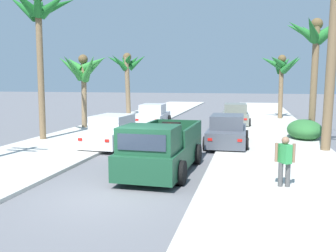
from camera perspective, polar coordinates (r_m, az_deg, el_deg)
ground_plane at (r=10.52m, az=-9.52°, el=-10.63°), size 160.00×160.00×0.00m
sidewalk_left at (r=23.22m, az=-9.69°, el=-0.69°), size 5.05×60.00×0.12m
sidewalk_right at (r=21.52m, az=15.53°, el=-1.47°), size 5.05×60.00×0.12m
curb_left at (r=22.82m, az=-7.08°, el=-0.81°), size 0.16×60.00×0.10m
curb_right at (r=21.49m, az=12.52°, el=-1.42°), size 0.16×60.00×0.10m
pickup_truck at (r=12.72m, az=-1.02°, el=-3.64°), size 2.31×5.26×1.80m
car_left_near at (r=17.84m, az=-8.48°, el=-0.91°), size 2.20×4.33×1.54m
car_right_near at (r=25.56m, az=-2.34°, el=1.59°), size 2.21×4.34×1.54m
car_left_mid at (r=17.93m, az=9.20°, el=-0.88°), size 2.07×4.28×1.54m
car_right_mid at (r=26.52m, az=10.42°, el=1.68°), size 2.20×4.34×1.54m
palm_tree_right_fore at (r=22.35m, az=21.97°, el=12.51°), size 3.44×3.72×6.62m
palm_tree_left_mid at (r=24.54m, az=-13.10°, el=8.68°), size 3.42×3.75×4.89m
palm_tree_right_mid at (r=31.01m, az=17.34°, el=8.82°), size 3.44×3.46×5.25m
palm_tree_left_back at (r=20.44m, az=-19.31°, el=15.94°), size 3.87×3.58×7.74m
palm_tree_right_back at (r=33.12m, az=-6.50°, el=9.35°), size 3.98×3.52×5.59m
hedge_bush at (r=20.89m, az=20.50°, el=-0.56°), size 1.80×2.80×1.10m
pedestrian at (r=11.12m, az=17.72°, el=-5.03°), size 0.57×0.44×1.59m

